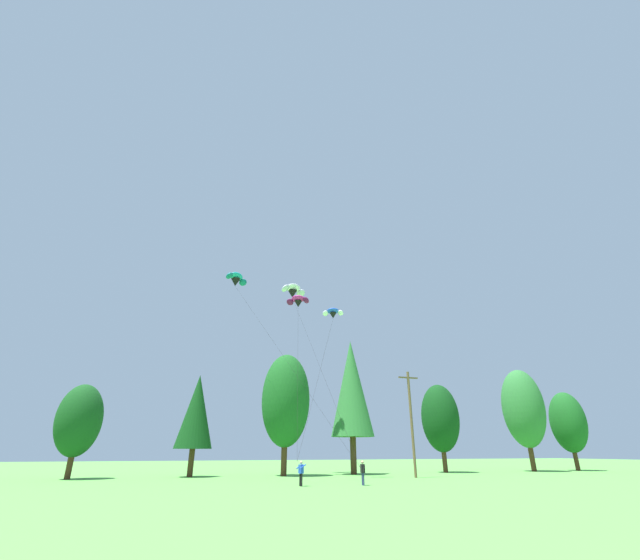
% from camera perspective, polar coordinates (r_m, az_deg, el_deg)
% --- Properties ---
extents(treeline_tree_c, '(4.05, 4.05, 8.34)m').
position_cam_1_polar(treeline_tree_c, '(47.17, -30.06, -16.24)').
color(treeline_tree_c, '#472D19').
rests_on(treeline_tree_c, ground_plane).
extents(treeline_tree_d, '(3.77, 3.77, 9.86)m').
position_cam_1_polar(treeline_tree_d, '(46.91, -16.53, -16.80)').
color(treeline_tree_d, '#472D19').
rests_on(treeline_tree_d, ground_plane).
extents(treeline_tree_e, '(5.14, 5.14, 12.36)m').
position_cam_1_polar(treeline_tree_e, '(46.99, -4.70, -15.99)').
color(treeline_tree_e, '#472D19').
rests_on(treeline_tree_e, ground_plane).
extents(treeline_tree_f, '(4.85, 4.85, 14.77)m').
position_cam_1_polar(treeline_tree_f, '(50.49, 4.32, -14.42)').
color(treeline_tree_f, '#472D19').
rests_on(treeline_tree_f, ground_plane).
extents(treeline_tree_g, '(4.54, 4.54, 10.14)m').
position_cam_1_polar(treeline_tree_g, '(56.11, 16.10, -17.65)').
color(treeline_tree_g, '#472D19').
rests_on(treeline_tree_g, ground_plane).
extents(treeline_tree_h, '(5.17, 5.17, 12.49)m').
position_cam_1_polar(treeline_tree_h, '(62.88, 26.01, -15.45)').
color(treeline_tree_h, '#472D19').
rests_on(treeline_tree_h, ground_plane).
extents(treeline_tree_i, '(4.46, 4.46, 9.84)m').
position_cam_1_polar(treeline_tree_i, '(67.89, 30.79, -16.34)').
color(treeline_tree_i, '#472D19').
rests_on(treeline_tree_i, ground_plane).
extents(utility_pole, '(2.20, 0.26, 9.98)m').
position_cam_1_polar(utility_pole, '(44.77, 12.38, -18.14)').
color(utility_pole, brown).
rests_on(utility_pole, ground_plane).
extents(kite_flyer_near, '(0.65, 0.68, 1.69)m').
position_cam_1_polar(kite_flyer_near, '(33.45, -2.61, -24.64)').
color(kite_flyer_near, black).
rests_on(kite_flyer_near, ground_plane).
extents(kite_flyer_mid, '(0.26, 0.57, 1.69)m').
position_cam_1_polar(kite_flyer_mid, '(34.39, 5.86, -24.51)').
color(kite_flyer_mid, navy).
rests_on(kite_flyer_mid, ground_plane).
extents(parafoil_kite_high_blue_white, '(6.93, 8.25, 14.88)m').
position_cam_1_polar(parafoil_kite_high_blue_white, '(44.30, 1.78, -4.57)').
color(parafoil_kite_high_blue_white, blue).
extents(parafoil_kite_mid_teal, '(10.04, 16.64, 20.96)m').
position_cam_1_polar(parafoil_kite_mid_teal, '(50.49, -11.39, 0.09)').
color(parafoil_kite_mid_teal, teal).
extents(parafoil_kite_far_magenta, '(4.80, 13.92, 17.83)m').
position_cam_1_polar(parafoil_kite_far_magenta, '(49.18, -3.02, -2.91)').
color(parafoil_kite_far_magenta, '#D12893').
extents(parafoil_kite_low_white, '(3.84, 19.45, 21.62)m').
position_cam_1_polar(parafoil_kite_low_white, '(54.80, -3.71, -1.48)').
color(parafoil_kite_low_white, white).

